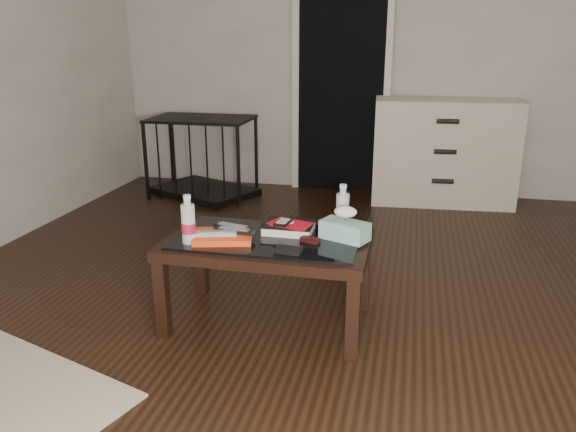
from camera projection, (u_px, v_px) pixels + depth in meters
The scene contains 17 objects.
ground at pixel (350, 307), 3.06m from camera, with size 5.00×5.00×0.00m, color black.
doorway at pixel (341, 80), 5.12m from camera, with size 0.90×0.08×2.07m.
coffee_table at pixel (268, 249), 2.79m from camera, with size 1.00×0.60×0.46m.
dresser at pixel (443, 152), 4.88m from camera, with size 1.23×0.58×0.90m.
pet_crate at pixel (203, 170), 5.18m from camera, with size 1.07×0.92×0.71m.
magazines at pixel (223, 237), 2.73m from camera, with size 0.28×0.21×0.03m, color #F24716.
remote_silver at pixel (216, 233), 2.70m from camera, with size 0.20×0.05×0.02m, color #9F9FA4.
remote_black_front at pixel (234, 230), 2.74m from camera, with size 0.20×0.05×0.02m, color black.
remote_black_back at pixel (233, 227), 2.79m from camera, with size 0.20×0.05×0.02m, color black.
textbook at pixel (289, 227), 2.84m from camera, with size 0.25×0.20×0.05m, color black.
dvd_mailers at pixel (289, 223), 2.82m from camera, with size 0.19×0.14×0.01m, color red.
ipod at pixel (283, 222), 2.80m from camera, with size 0.06×0.10×0.02m, color black.
flip_phone at pixel (310, 240), 2.70m from camera, with size 0.09×0.05×0.02m, color black.
wallet at pixel (288, 250), 2.57m from camera, with size 0.12×0.07×0.02m, color black.
water_bottle_left at pixel (188, 219), 2.66m from camera, with size 0.07×0.07×0.24m, color silver.
water_bottle_right at pixel (343, 207), 2.84m from camera, with size 0.07×0.07×0.24m, color silver.
tissue_box at pixel (345, 230), 2.73m from camera, with size 0.23×0.12×0.09m, color #227D6E.
Camera 1 is at (0.28, -2.77, 1.41)m, focal length 35.00 mm.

